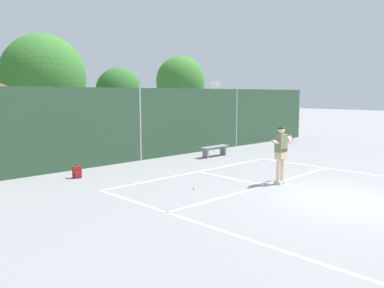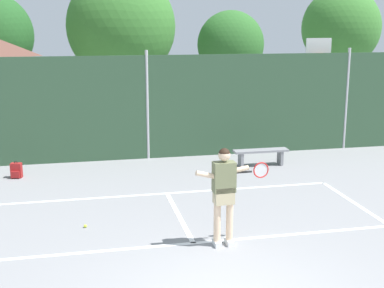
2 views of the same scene
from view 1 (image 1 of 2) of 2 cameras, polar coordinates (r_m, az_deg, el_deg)
name	(u,v)px [view 1 (image 1 of 2)]	position (r m, az deg, el deg)	size (l,w,h in m)	color
ground_plane	(341,201)	(11.43, 20.95, -7.71)	(120.00, 120.00, 0.00)	gray
court_markings	(319,196)	(11.70, 18.06, -7.23)	(8.30, 11.10, 0.01)	white
chainlink_fence	(140,124)	(16.94, -7.60, 2.84)	(26.09, 0.09, 3.27)	#2D4C33
basketball_hoop	(214,104)	(21.81, 3.19, 5.86)	(0.90, 0.67, 3.55)	#284CB2
treeline_backdrop	(21,79)	(24.69, -23.70, 8.74)	(26.80, 4.53, 6.41)	brown
tennis_player	(281,150)	(12.75, 12.88, -0.79)	(1.43, 0.28, 1.85)	silver
tennis_ball	(194,188)	(11.90, 0.30, -6.47)	(0.07, 0.07, 0.07)	#CCE033
backpack_red	(77,172)	(14.02, -16.44, -3.99)	(0.31, 0.29, 0.46)	maroon
courtside_bench	(215,149)	(17.98, 3.33, -0.70)	(1.60, 0.36, 0.48)	gray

